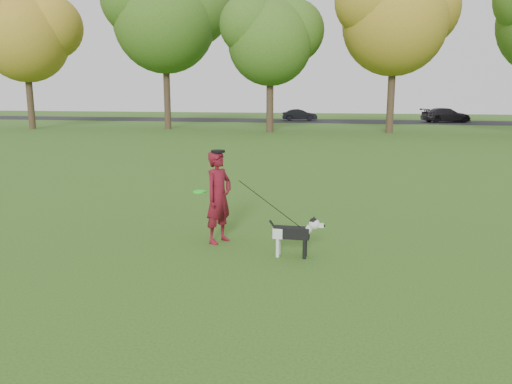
% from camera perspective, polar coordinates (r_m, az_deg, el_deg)
% --- Properties ---
extents(ground, '(120.00, 120.00, 0.00)m').
position_cam_1_polar(ground, '(9.02, -2.35, -5.56)').
color(ground, '#285116').
rests_on(ground, ground).
extents(road, '(120.00, 7.00, 0.02)m').
position_cam_1_polar(road, '(48.49, 9.39, 7.99)').
color(road, black).
rests_on(road, ground).
extents(man, '(0.60, 0.70, 1.63)m').
position_cam_1_polar(man, '(8.76, -4.29, -0.58)').
color(man, '#560C1A').
rests_on(man, ground).
extents(dog, '(0.91, 0.18, 0.69)m').
position_cam_1_polar(dog, '(8.04, 4.58, -4.57)').
color(dog, black).
rests_on(dog, ground).
extents(car_mid, '(3.50, 1.79, 1.10)m').
position_cam_1_polar(car_mid, '(48.76, 5.01, 8.77)').
color(car_mid, black).
rests_on(car_mid, road).
extents(car_right, '(4.78, 3.06, 1.29)m').
position_cam_1_polar(car_right, '(48.99, 20.90, 8.21)').
color(car_right, black).
rests_on(car_right, road).
extents(man_held_items, '(2.01, 0.68, 1.18)m').
position_cam_1_polar(man_held_items, '(8.26, 1.59, -1.39)').
color(man_held_items, '#1FF721').
rests_on(man_held_items, ground).
extents(tree_row, '(51.74, 8.86, 12.01)m').
position_cam_1_polar(tree_row, '(34.95, 6.22, 19.04)').
color(tree_row, '#38281C').
rests_on(tree_row, ground).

